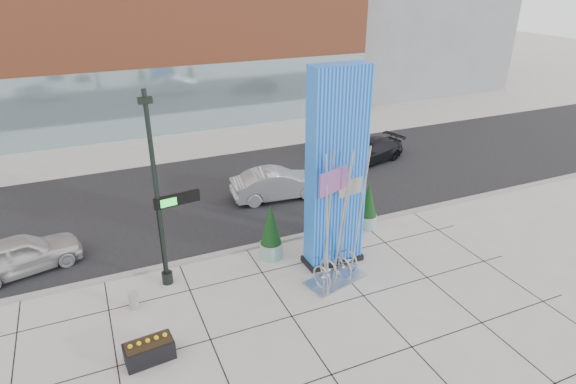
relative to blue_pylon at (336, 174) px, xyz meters
name	(u,v)px	position (x,y,z in m)	size (l,w,h in m)	color
ground	(256,307)	(-4.08, -1.68, -3.99)	(160.00, 160.00, 0.00)	#9E9991
street_asphalt	(192,199)	(-4.08, 8.32, -3.98)	(80.00, 12.00, 0.02)	black
curb_edge	(225,253)	(-4.08, 2.32, -3.93)	(80.00, 0.30, 0.12)	gray
tower_podium	(149,51)	(-3.08, 25.32, 1.51)	(34.00, 10.00, 11.00)	#B05533
tower_glass_front	(164,101)	(-3.08, 20.52, -1.49)	(34.00, 0.60, 5.00)	#8CA5B2
blue_pylon	(336,174)	(0.00, 0.00, 0.00)	(2.49, 1.13, 8.27)	#0C37C0
lamp_post	(159,212)	(-6.77, 1.18, -0.83)	(0.49, 0.43, 7.73)	black
public_art_sculpture	(337,249)	(-0.56, -1.34, -2.55)	(2.66, 1.80, 5.52)	#AFB2B4
concrete_bollard	(134,300)	(-8.19, 0.08, -3.65)	(0.35, 0.35, 0.68)	gray
overhead_street_sign	(174,209)	(-6.20, 1.16, -0.81)	(1.75, 0.37, 3.72)	black
round_planter_east	(368,207)	(2.92, 1.92, -2.89)	(0.93, 0.93, 2.34)	#82B0A8
round_planter_mid	(330,214)	(0.91, 1.92, -2.89)	(0.94, 0.94, 2.34)	#82B0A8
round_planter_west	(271,233)	(-2.28, 1.31, -2.81)	(1.00, 1.00, 2.50)	#82B0A8
box_planter_north	(149,350)	(-8.08, -2.78, -3.61)	(1.58, 0.90, 0.84)	black
car_white_west	(20,255)	(-12.04, 4.37, -3.21)	(1.86, 4.63, 1.58)	silver
car_silver_mid	(278,184)	(0.24, 6.68, -3.17)	(1.74, 4.98, 1.64)	#9EA1A5
car_dark_east	(370,151)	(7.77, 9.35, -3.27)	(2.03, 4.98, 1.45)	black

